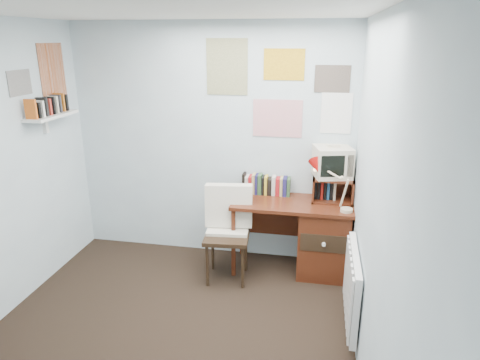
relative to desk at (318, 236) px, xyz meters
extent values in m
plane|color=black|center=(-1.17, -1.48, -0.41)|extent=(3.50, 3.50, 0.00)
cube|color=silver|center=(-1.17, 0.27, 0.84)|extent=(3.00, 0.02, 2.50)
cube|color=silver|center=(0.33, -1.48, 0.84)|extent=(0.02, 3.50, 2.50)
cube|color=white|center=(-1.17, -1.48, 2.09)|extent=(3.00, 3.50, 0.02)
cube|color=#542313|center=(-0.27, 0.00, 0.34)|extent=(1.20, 0.55, 0.03)
cube|color=#542313|center=(0.06, 0.00, -0.04)|extent=(0.50, 0.50, 0.72)
cylinder|color=#542313|center=(-0.83, -0.24, -0.04)|extent=(0.04, 0.04, 0.72)
cylinder|color=#542313|center=(-0.83, 0.23, -0.04)|extent=(0.04, 0.04, 0.72)
cube|color=#542313|center=(-0.52, 0.25, 0.01)|extent=(0.64, 0.02, 0.30)
cube|color=black|center=(-0.88, -0.30, 0.05)|extent=(0.51, 0.49, 0.92)
cube|color=#AC0E0B|center=(0.25, -0.17, 0.57)|extent=(0.34, 0.30, 0.42)
cube|color=#542313|center=(0.12, 0.11, 0.48)|extent=(0.40, 0.30, 0.25)
cube|color=beige|center=(0.10, 0.13, 0.77)|extent=(0.42, 0.40, 0.33)
cube|color=#542313|center=(-0.51, 0.18, 0.46)|extent=(0.60, 0.14, 0.22)
cube|color=white|center=(0.29, -0.93, 0.01)|extent=(0.09, 0.80, 0.60)
cube|color=white|center=(-2.57, -0.38, 1.21)|extent=(0.20, 0.62, 0.24)
cube|color=white|center=(-0.47, 0.26, 1.44)|extent=(1.20, 0.01, 0.90)
cube|color=white|center=(-2.67, -0.38, 1.59)|extent=(0.01, 0.70, 0.60)
camera|label=1|loc=(-0.05, -4.04, 1.91)|focal=32.00mm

